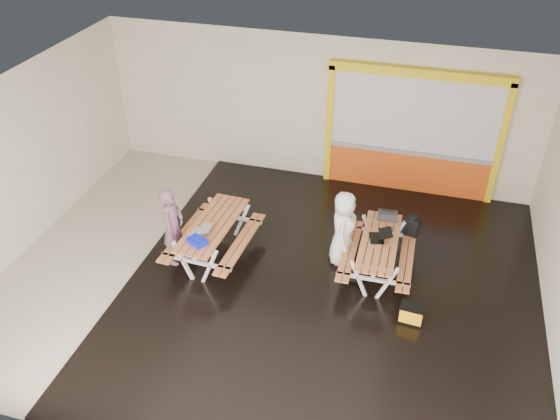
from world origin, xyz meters
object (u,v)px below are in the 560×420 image
(picnic_table_left, at_px, (213,232))
(blue_pouch, at_px, (197,241))
(fluke_bag, at_px, (411,314))
(picnic_table_right, at_px, (379,249))
(backpack, at_px, (412,225))
(person_left, at_px, (173,226))
(laptop_right, at_px, (380,236))
(person_right, at_px, (343,228))
(toolbox, at_px, (387,216))
(dark_case, at_px, (354,274))
(laptop_left, at_px, (200,231))

(picnic_table_left, xyz_separation_m, blue_pouch, (-0.04, -0.66, 0.24))
(picnic_table_left, bearing_deg, fluke_bag, -11.37)
(picnic_table_right, distance_m, backpack, 0.96)
(person_left, bearing_deg, laptop_right, -81.13)
(picnic_table_right, height_order, person_right, person_right)
(person_right, height_order, toolbox, person_right)
(picnic_table_left, xyz_separation_m, fluke_bag, (3.93, -0.79, -0.42))
(blue_pouch, height_order, dark_case, blue_pouch)
(person_right, distance_m, laptop_right, 0.71)
(person_left, bearing_deg, picnic_table_right, -82.24)
(toolbox, height_order, backpack, toolbox)
(picnic_table_right, height_order, toolbox, toolbox)
(person_right, xyz_separation_m, laptop_left, (-2.56, -0.90, 0.07))
(laptop_right, height_order, fluke_bag, laptop_right)
(fluke_bag, bearing_deg, picnic_table_right, 122.87)
(picnic_table_right, distance_m, person_right, 0.77)
(person_right, relative_size, laptop_left, 3.85)
(blue_pouch, bearing_deg, laptop_right, 19.44)
(person_left, height_order, person_right, person_left)
(toolbox, height_order, dark_case, toolbox)
(picnic_table_right, bearing_deg, laptop_left, -167.27)
(picnic_table_left, xyz_separation_m, laptop_right, (3.16, 0.47, 0.20))
(person_right, distance_m, dark_case, 0.89)
(laptop_right, bearing_deg, blue_pouch, -160.56)
(person_left, height_order, toolbox, person_left)
(picnic_table_right, distance_m, laptop_right, 0.25)
(picnic_table_left, distance_m, dark_case, 2.83)
(laptop_left, bearing_deg, dark_case, 8.85)
(blue_pouch, bearing_deg, person_right, 26.03)
(person_left, distance_m, fluke_bag, 4.67)
(laptop_right, distance_m, dark_case, 0.89)
(picnic_table_left, xyz_separation_m, backpack, (3.71, 1.17, 0.08))
(backpack, bearing_deg, person_right, -153.69)
(fluke_bag, bearing_deg, laptop_right, 121.62)
(blue_pouch, bearing_deg, picnic_table_right, 18.18)
(picnic_table_right, relative_size, toolbox, 5.15)
(laptop_left, height_order, dark_case, laptop_left)
(toolbox, distance_m, dark_case, 1.35)
(laptop_left, bearing_deg, blue_pouch, -78.04)
(dark_case, bearing_deg, person_left, -172.85)
(toolbox, bearing_deg, backpack, 4.05)
(picnic_table_left, bearing_deg, dark_case, 2.06)
(person_right, xyz_separation_m, blue_pouch, (-2.49, -1.22, 0.06))
(picnic_table_left, height_order, picnic_table_right, picnic_table_left)
(laptop_left, height_order, backpack, laptop_left)
(picnic_table_right, bearing_deg, blue_pouch, -161.82)
(laptop_left, height_order, toolbox, toolbox)
(blue_pouch, distance_m, toolbox, 3.72)
(person_right, height_order, blue_pouch, person_right)
(laptop_left, height_order, fluke_bag, laptop_left)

